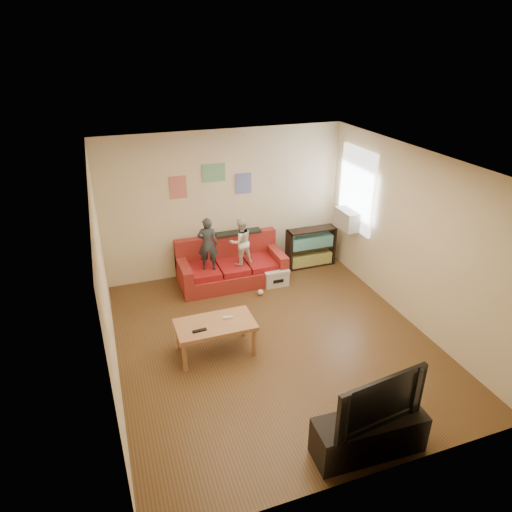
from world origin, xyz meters
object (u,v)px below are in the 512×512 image
object	(u,v)px
child_a	(208,244)
coffee_table	(215,327)
sofa	(231,267)
television	(374,396)
tv_stand	(369,435)
child_b	(241,242)
file_box	(275,276)
bookshelf	(310,249)

from	to	relation	value
child_a	coffee_table	size ratio (longest dim) A/B	0.87
sofa	television	size ratio (longest dim) A/B	1.77
tv_stand	coffee_table	bearing A→B (deg)	118.68
sofa	child_b	xyz separation A→B (m)	(0.15, -0.17, 0.56)
sofa	television	world-z (taller)	television
coffee_table	sofa	bearing A→B (deg)	67.66
television	tv_stand	bearing A→B (deg)	0.00
tv_stand	television	distance (m)	0.55
child_a	file_box	distance (m)	1.40
coffee_table	bookshelf	xyz separation A→B (m)	(2.48, 2.09, -0.08)
coffee_table	child_b	bearing A→B (deg)	62.09
bookshelf	television	distance (m)	4.56
child_a	coffee_table	world-z (taller)	child_a
child_a	coffee_table	xyz separation A→B (m)	(-0.36, -1.82, -0.46)
sofa	bookshelf	world-z (taller)	sofa
child_a	file_box	size ratio (longest dim) A/B	2.09
child_a	television	distance (m)	4.13
child_b	bookshelf	bearing A→B (deg)	-176.24
coffee_table	television	xyz separation A→B (m)	(1.12, -2.24, 0.35)
child_b	file_box	world-z (taller)	child_b
child_b	tv_stand	bearing A→B (deg)	85.86
television	sofa	bearing A→B (deg)	86.69
sofa	tv_stand	bearing A→B (deg)	-85.96
child_a	bookshelf	size ratio (longest dim) A/B	1.00
child_a	bookshelf	xyz separation A→B (m)	(2.12, 0.27, -0.54)
sofa	child_a	size ratio (longest dim) A/B	2.00
television	coffee_table	bearing A→B (deg)	109.09
sofa	bookshelf	distance (m)	1.67
sofa	coffee_table	world-z (taller)	sofa
bookshelf	file_box	bearing A→B (deg)	-152.26
sofa	child_a	distance (m)	0.77
sofa	bookshelf	xyz separation A→B (m)	(1.67, 0.10, 0.06)
child_b	file_box	xyz separation A→B (m)	(0.58, -0.23, -0.68)
bookshelf	file_box	world-z (taller)	bookshelf
file_box	television	xyz separation A→B (m)	(-0.42, -3.84, 0.62)
file_box	sofa	bearing A→B (deg)	151.43
child_a	television	world-z (taller)	child_a
child_a	television	size ratio (longest dim) A/B	0.88
tv_stand	television	bearing A→B (deg)	0.00
tv_stand	bookshelf	bearing A→B (deg)	74.69
coffee_table	tv_stand	bearing A→B (deg)	-63.55
coffee_table	bookshelf	bearing A→B (deg)	40.07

